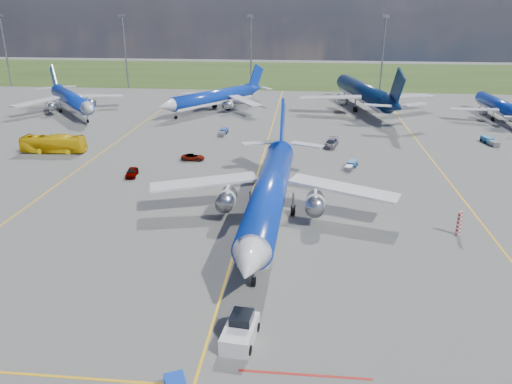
# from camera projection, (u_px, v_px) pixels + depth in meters

# --- Properties ---
(ground) EXTENTS (400.00, 400.00, 0.00)m
(ground) POSITION_uv_depth(u_px,v_px,m) (233.00, 256.00, 54.71)
(ground) COLOR #5D5D5A
(ground) RESTS_ON ground
(grass_strip) EXTENTS (400.00, 80.00, 0.01)m
(grass_strip) POSITION_uv_depth(u_px,v_px,m) (288.00, 74.00, 194.21)
(grass_strip) COLOR #2D4719
(grass_strip) RESTS_ON ground
(taxiway_lines) EXTENTS (60.25, 160.00, 0.02)m
(taxiway_lines) POSITION_uv_depth(u_px,v_px,m) (258.00, 175.00, 80.45)
(taxiway_lines) COLOR yellow
(taxiway_lines) RESTS_ON ground
(floodlight_masts) EXTENTS (202.20, 0.50, 22.70)m
(floodlight_masts) POSITION_uv_depth(u_px,v_px,m) (316.00, 50.00, 151.62)
(floodlight_masts) COLOR slate
(floodlight_masts) RESTS_ON ground
(warning_post) EXTENTS (0.50, 0.50, 3.00)m
(warning_post) POSITION_uv_depth(u_px,v_px,m) (459.00, 223.00, 59.20)
(warning_post) COLOR red
(warning_post) RESTS_ON ground
(bg_jet_nw) EXTENTS (47.57, 48.93, 10.20)m
(bg_jet_nw) POSITION_uv_depth(u_px,v_px,m) (73.00, 113.00, 125.34)
(bg_jet_nw) COLOR #0C30B3
(bg_jet_nw) RESTS_ON ground
(bg_jet_nnw) EXTENTS (45.98, 48.26, 10.06)m
(bg_jet_nnw) POSITION_uv_depth(u_px,v_px,m) (214.00, 111.00, 128.04)
(bg_jet_nnw) COLOR #0C30B3
(bg_jet_nnw) RESTS_ON ground
(bg_jet_n) EXTENTS (47.15, 55.84, 12.76)m
(bg_jet_n) POSITION_uv_depth(u_px,v_px,m) (362.00, 109.00, 130.07)
(bg_jet_n) COLOR #081C44
(bg_jet_n) RESTS_ON ground
(bg_jet_ne) EXTENTS (27.28, 34.96, 8.86)m
(bg_jet_ne) POSITION_uv_depth(u_px,v_px,m) (498.00, 119.00, 119.19)
(bg_jet_ne) COLOR #0C30B3
(bg_jet_ne) RESTS_ON ground
(main_airliner) EXTENTS (35.83, 46.33, 11.89)m
(main_airliner) POSITION_uv_depth(u_px,v_px,m) (269.00, 223.00, 62.98)
(main_airliner) COLOR #0C30B3
(main_airliner) RESTS_ON ground
(pushback_tug) EXTENTS (2.90, 6.51, 2.17)m
(pushback_tug) POSITION_uv_depth(u_px,v_px,m) (240.00, 331.00, 40.84)
(pushback_tug) COLOR silver
(pushback_tug) RESTS_ON ground
(apron_bus) EXTENTS (11.91, 3.26, 3.29)m
(apron_bus) POSITION_uv_depth(u_px,v_px,m) (53.00, 144.00, 91.94)
(apron_bus) COLOR yellow
(apron_bus) RESTS_ON ground
(service_car_a) EXTENTS (2.12, 4.17, 1.36)m
(service_car_a) POSITION_uv_depth(u_px,v_px,m) (132.00, 172.00, 79.56)
(service_car_a) COLOR #999999
(service_car_a) RESTS_ON ground
(service_car_b) EXTENTS (4.18, 2.10, 1.13)m
(service_car_b) POSITION_uv_depth(u_px,v_px,m) (193.00, 157.00, 87.76)
(service_car_b) COLOR #999999
(service_car_b) RESTS_ON ground
(service_car_c) EXTENTS (3.29, 5.53, 1.50)m
(service_car_c) POSITION_uv_depth(u_px,v_px,m) (331.00, 143.00, 95.81)
(service_car_c) COLOR #999999
(service_car_c) RESTS_ON ground
(baggage_tug_w) EXTENTS (2.55, 4.63, 1.01)m
(baggage_tug_w) POSITION_uv_depth(u_px,v_px,m) (351.00, 165.00, 83.67)
(baggage_tug_w) COLOR #195296
(baggage_tug_w) RESTS_ON ground
(baggage_tug_c) EXTENTS (1.44, 4.74, 1.05)m
(baggage_tug_c) POSITION_uv_depth(u_px,v_px,m) (223.00, 132.00, 105.09)
(baggage_tug_c) COLOR #1A429E
(baggage_tug_c) RESTS_ON ground
(baggage_tug_e) EXTENTS (2.27, 5.37, 1.17)m
(baggage_tug_e) POSITION_uv_depth(u_px,v_px,m) (490.00, 141.00, 98.00)
(baggage_tug_e) COLOR #1C6CAA
(baggage_tug_e) RESTS_ON ground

